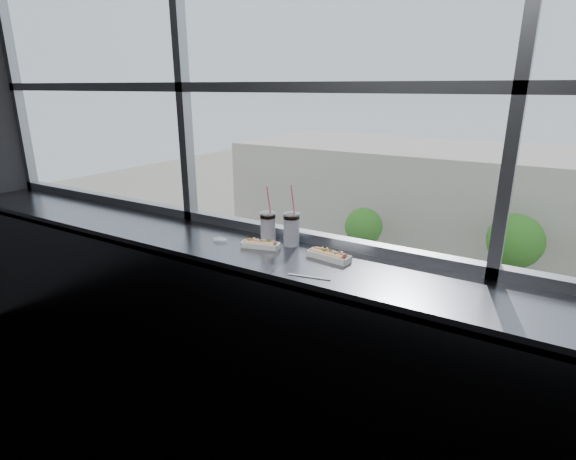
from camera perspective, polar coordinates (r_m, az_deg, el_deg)
The scene contains 24 objects.
wall_back_lower at distance 2.96m, azimuth 3.22°, elevation -11.65°, with size 6.00×6.00×0.00m, color black.
window_glass at distance 2.62m, azimuth 4.17°, elevation 24.22°, with size 6.00×6.00×0.00m, color silver.
window_mullions at distance 2.60m, azimuth 3.95°, elevation 24.27°, with size 6.00×0.08×2.40m, color gray, non-canonical shape.
counter at distance 2.52m, azimuth 0.48°, elevation -3.99°, with size 6.00×0.55×0.06m, color slate.
counter_fascia at distance 2.58m, azimuth -2.57°, elevation -16.63°, with size 6.00×0.04×1.04m, color slate.
hotdog_tray_left at distance 2.64m, azimuth -3.49°, elevation -1.80°, with size 0.24×0.13×0.06m.
hotdog_tray_right at distance 2.47m, azimuth 5.22°, elevation -3.18°, with size 0.25×0.11×0.06m.
soda_cup_left at distance 2.69m, azimuth -2.56°, elevation 0.48°, with size 0.10×0.10×0.36m.
soda_cup_right at distance 2.65m, azimuth 0.44°, elevation 0.31°, with size 0.10×0.10×0.37m.
loose_straw at distance 2.24m, azimuth 2.69°, elevation -5.96°, with size 0.01×0.01×0.22m, color white.
wrapper at distance 2.78m, azimuth -8.62°, elevation -1.17°, with size 0.10×0.07×0.02m, color silver.
plaza_ground at distance 47.62m, azimuth 28.40°, elevation -0.26°, with size 120.00×120.00×0.00m, color gray.
street_asphalt at distance 25.82m, azimuth 24.81°, elevation -14.20°, with size 80.00×10.00×0.06m, color black.
far_sidewalk at distance 32.98m, azimuth 26.59°, elevation -7.40°, with size 80.00×6.00×0.04m, color gray.
far_building at distance 41.30m, azimuth 28.70°, elevation 2.99°, with size 50.00×14.00×8.00m, color #BBB3A0.
car_far_a at distance 30.81m, azimuth 8.28°, elevation -5.26°, with size 5.87×2.45×1.96m, color black.
car_near_a at distance 27.25m, azimuth -9.80°, elevation -8.12°, with size 6.91×2.88×2.30m, color silver.
car_near_c at distance 21.96m, azimuth 20.23°, elevation -16.24°, with size 6.28×2.62×2.09m, color #96000A.
car_far_b at distance 28.91m, azimuth 27.45°, elevation -8.93°, with size 5.55×2.31×1.85m, color maroon.
car_near_b at distance 23.43m, azimuth 5.35°, elevation -12.79°, with size 6.31×2.63×2.10m, color black.
pedestrian_a at distance 33.01m, azimuth 18.22°, elevation -4.15°, with size 1.00×0.75×2.26m, color #66605B.
pedestrian_b at distance 31.81m, azimuth 26.75°, elevation -6.15°, with size 0.96×0.72×2.17m, color #66605B.
tree_left at distance 33.98m, azimuth 9.57°, elevation 0.41°, with size 2.83×2.83×4.42m.
tree_center at distance 31.73m, azimuth 26.89°, elevation -1.29°, with size 3.47×3.47×5.42m.
Camera 1 is at (1.19, -0.79, 2.01)m, focal length 28.00 mm.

